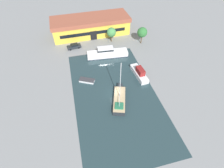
{
  "coord_description": "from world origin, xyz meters",
  "views": [
    {
      "loc": [
        -8.23,
        -29.66,
        34.5
      ],
      "look_at": [
        0.0,
        2.98,
        1.0
      ],
      "focal_mm": 28.0,
      "sensor_mm": 36.0,
      "label": 1
    }
  ],
  "objects": [
    {
      "name": "quay_tree_near_building",
      "position": [
        5.51,
        25.73,
        3.7
      ],
      "size": [
        3.32,
        3.32,
        5.38
      ],
      "color": "brown",
      "rests_on": "ground"
    },
    {
      "name": "ground_plane",
      "position": [
        0.0,
        0.0,
        0.0
      ],
      "size": [
        440.0,
        440.0,
        0.0
      ],
      "primitive_type": "plane",
      "color": "gray"
    },
    {
      "name": "sailboat_moored",
      "position": [
        0.54,
        -2.57,
        0.7
      ],
      "size": [
        5.45,
        10.07,
        11.94
      ],
      "rotation": [
        0.0,
        0.0,
        -0.31
      ],
      "color": "#23282D",
      "rests_on": "water_canal"
    },
    {
      "name": "warehouse_building",
      "position": [
        -0.68,
        33.71,
        3.23
      ],
      "size": [
        29.48,
        11.33,
        6.4
      ],
      "rotation": [
        0.0,
        0.0,
        0.03
      ],
      "color": "gold",
      "rests_on": "ground"
    },
    {
      "name": "quay_tree_by_water",
      "position": [
        15.72,
        22.06,
        4.26
      ],
      "size": [
        3.51,
        3.51,
        6.05
      ],
      "color": "brown",
      "rests_on": "ground"
    },
    {
      "name": "cabin_boat",
      "position": [
        8.82,
        5.4,
        1.02
      ],
      "size": [
        2.97,
        8.36,
        2.88
      ],
      "rotation": [
        0.0,
        0.0,
        0.08
      ],
      "color": "silver",
      "rests_on": "water_canal"
    },
    {
      "name": "small_dinghy",
      "position": [
        -6.37,
        6.7,
        0.37
      ],
      "size": [
        4.69,
        3.56,
        0.71
      ],
      "rotation": [
        0.0,
        0.0,
        4.24
      ],
      "color": "silver",
      "rests_on": "water_canal"
    },
    {
      "name": "parked_car",
      "position": [
        -8.27,
        24.58,
        0.83
      ],
      "size": [
        4.99,
        2.48,
        1.65
      ],
      "rotation": [
        0.0,
        0.0,
        1.71
      ],
      "color": "#1E2328",
      "rests_on": "ground"
    },
    {
      "name": "water_canal",
      "position": [
        0.0,
        0.0,
        0.0
      ],
      "size": [
        21.31,
        39.68,
        0.01
      ],
      "primitive_type": "cube",
      "color": "#23383D",
      "rests_on": "ground"
    },
    {
      "name": "motor_cruiser",
      "position": [
        1.89,
        17.15,
        1.23
      ],
      "size": [
        13.62,
        4.38,
        3.37
      ],
      "rotation": [
        0.0,
        0.0,
        1.49
      ],
      "color": "white",
      "rests_on": "water_canal"
    }
  ]
}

